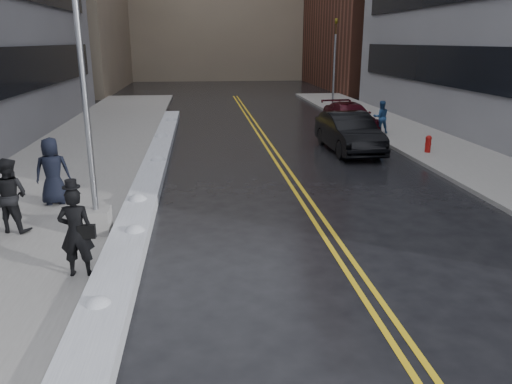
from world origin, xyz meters
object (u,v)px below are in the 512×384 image
object	(u,v)px
pedestrian_c	(52,171)
pedestrian_b	(10,195)
car_black	(349,132)
traffic_signal	(334,61)
pedestrian_fedora	(76,232)
pedestrian_east	(381,117)
car_maroon	(350,117)
fire_hydrant	(428,143)
lamppost	(89,138)

from	to	relation	value
pedestrian_c	pedestrian_b	bearing A→B (deg)	68.65
car_black	traffic_signal	bearing A→B (deg)	76.62
pedestrian_fedora	pedestrian_east	world-z (taller)	pedestrian_fedora
pedestrian_b	pedestrian_east	size ratio (longest dim) A/B	1.13
traffic_signal	car_maroon	bearing A→B (deg)	-97.71
traffic_signal	pedestrian_fedora	bearing A→B (deg)	-115.62
pedestrian_c	pedestrian_east	world-z (taller)	pedestrian_c
pedestrian_b	pedestrian_fedora	bearing A→B (deg)	145.45
pedestrian_c	pedestrian_east	distance (m)	16.97
pedestrian_fedora	pedestrian_east	xyz separation A→B (m)	(11.78, 15.11, -0.10)
fire_hydrant	car_black	size ratio (longest dim) A/B	0.14
fire_hydrant	pedestrian_b	bearing A→B (deg)	-151.90
fire_hydrant	car_black	world-z (taller)	car_black
pedestrian_b	pedestrian_c	xyz separation A→B (m)	(0.45, 2.16, 0.04)
pedestrian_fedora	pedestrian_c	world-z (taller)	pedestrian_c
pedestrian_b	car_maroon	world-z (taller)	pedestrian_b
pedestrian_fedora	car_black	world-z (taller)	pedestrian_fedora
lamppost	pedestrian_b	size ratio (longest dim) A/B	4.06
lamppost	pedestrian_c	bearing A→B (deg)	123.81
pedestrian_b	fire_hydrant	bearing A→B (deg)	-135.46
pedestrian_c	pedestrian_east	xyz separation A→B (m)	(13.53, 10.24, -0.15)
pedestrian_b	pedestrian_c	distance (m)	2.20
fire_hydrant	pedestrian_fedora	world-z (taller)	pedestrian_fedora
pedestrian_c	fire_hydrant	bearing A→B (deg)	-168.05
traffic_signal	pedestrian_b	bearing A→B (deg)	-122.65
lamppost	pedestrian_fedora	bearing A→B (deg)	-87.62
pedestrian_b	car_black	size ratio (longest dim) A/B	0.36
lamppost	car_black	distance (m)	13.09
lamppost	car_black	size ratio (longest dim) A/B	1.47
car_black	car_maroon	size ratio (longest dim) A/B	1.03
pedestrian_b	pedestrian_east	world-z (taller)	pedestrian_b
lamppost	car_black	bearing A→B (deg)	45.15
pedestrian_b	car_maroon	distance (m)	19.26
pedestrian_east	car_black	size ratio (longest dim) A/B	0.32
lamppost	fire_hydrant	distance (m)	14.81
pedestrian_b	pedestrian_c	size ratio (longest dim) A/B	0.95
car_maroon	car_black	bearing A→B (deg)	-110.76
pedestrian_b	pedestrian_c	bearing A→B (deg)	-85.24
lamppost	pedestrian_east	world-z (taller)	lamppost
traffic_signal	pedestrian_fedora	world-z (taller)	traffic_signal
pedestrian_b	pedestrian_east	distance (m)	18.68
pedestrian_fedora	car_maroon	distance (m)	20.10
pedestrian_fedora	fire_hydrant	bearing A→B (deg)	-139.00
pedestrian_east	car_maroon	size ratio (longest dim) A/B	0.33
fire_hydrant	car_black	xyz separation A→B (m)	(-3.15, 1.20, 0.30)
pedestrian_fedora	pedestrian_east	bearing A→B (deg)	-127.38
pedestrian_fedora	car_maroon	size ratio (longest dim) A/B	0.37
pedestrian_c	car_black	distance (m)	12.73
lamppost	pedestrian_east	size ratio (longest dim) A/B	4.60
pedestrian_fedora	pedestrian_c	distance (m)	5.18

